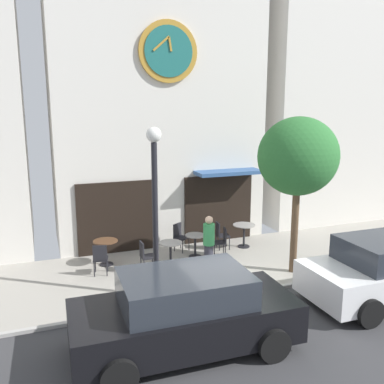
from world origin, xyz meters
name	(u,v)px	position (x,y,z in m)	size (l,w,h in m)	color
ground_plane	(251,307)	(0.00, -0.58, -0.02)	(25.16, 9.76, 0.13)	#9E998E
clock_building	(156,53)	(-0.46, 5.61, 6.37)	(7.09, 3.98, 12.29)	silver
neighbor_building_right	(338,71)	(7.31, 5.85, 6.04)	(6.98, 3.12, 12.07)	silver
street_lamp	(155,213)	(-1.93, 0.72, 2.12)	(0.36, 0.36, 4.16)	black
street_tree	(298,157)	(2.13, 0.88, 3.28)	(2.25, 2.02, 4.36)	brown
cafe_table_center_right	(106,247)	(-2.76, 3.26, 0.53)	(0.72, 0.72, 0.75)	black
cafe_table_leftmost	(171,250)	(-1.00, 2.49, 0.51)	(0.69, 0.69, 0.73)	black
cafe_table_rightmost	(195,242)	(-0.06, 2.94, 0.48)	(0.62, 0.62, 0.72)	black
cafe_table_center_left	(244,231)	(1.81, 3.27, 0.56)	(0.74, 0.74, 0.77)	black
cafe_chair_under_awning	(100,257)	(-3.03, 2.52, 0.53)	(0.48, 0.48, 0.90)	black
cafe_chair_by_entrance	(145,254)	(-1.81, 2.30, 0.53)	(0.41, 0.41, 0.90)	black
cafe_chair_mid_row	(222,240)	(0.75, 2.72, 0.53)	(0.49, 0.49, 0.90)	black
cafe_chair_facing_street	(221,233)	(1.00, 3.35, 0.53)	(0.45, 0.45, 0.90)	black
cafe_chair_near_tree	(180,235)	(-0.31, 3.69, 0.53)	(0.55, 0.55, 0.90)	black
pedestrian_green	(209,244)	(-0.17, 1.58, 0.86)	(0.37, 0.37, 1.67)	#2D2D38
parked_car_black	(185,312)	(-2.04, -1.69, 0.76)	(4.35, 2.12, 1.55)	black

